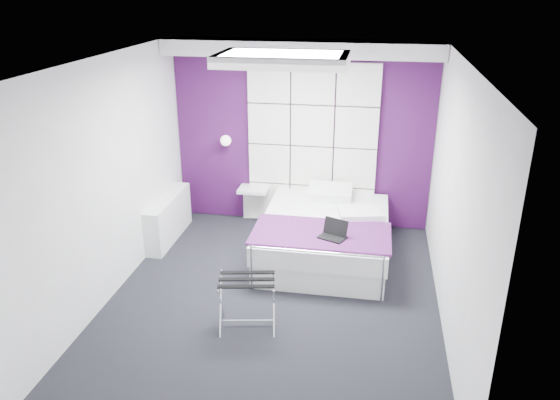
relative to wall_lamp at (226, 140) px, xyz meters
name	(u,v)px	position (x,y,z in m)	size (l,w,h in m)	color
floor	(273,300)	(1.05, -2.06, -1.22)	(4.40, 4.40, 0.00)	black
ceiling	(272,61)	(1.05, -2.06, 1.38)	(4.40, 4.40, 0.00)	white
wall_back	(302,135)	(1.05, 0.14, 0.08)	(3.60, 3.60, 0.00)	silver
wall_left	(108,181)	(-0.75, -2.06, 0.08)	(4.40, 4.40, 0.00)	silver
wall_right	(455,203)	(2.85, -2.06, 0.08)	(4.40, 4.40, 0.00)	silver
accent_wall	(302,135)	(1.05, 0.13, 0.08)	(3.58, 0.02, 2.58)	#390E3F
soffit	(301,48)	(1.05, -0.11, 1.28)	(3.58, 0.50, 0.20)	white
headboard	(312,146)	(1.20, 0.08, -0.05)	(1.80, 0.08, 2.30)	silver
skylight	(283,58)	(1.05, -1.46, 1.33)	(1.36, 0.86, 0.12)	white
wall_lamp	(226,140)	(0.00, 0.00, 0.00)	(0.15, 0.15, 0.15)	white
radiator	(169,218)	(-0.64, -0.76, -0.92)	(0.22, 1.20, 0.60)	white
bed	(325,235)	(1.50, -0.90, -0.93)	(1.62, 1.95, 0.69)	white
nightstand	(254,189)	(0.39, -0.04, -0.71)	(0.42, 0.33, 0.05)	white
luggage_rack	(247,302)	(0.88, -2.57, -0.94)	(0.56, 0.41, 0.55)	silver
laptop	(333,233)	(1.64, -1.47, -0.62)	(0.30, 0.21, 0.22)	black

